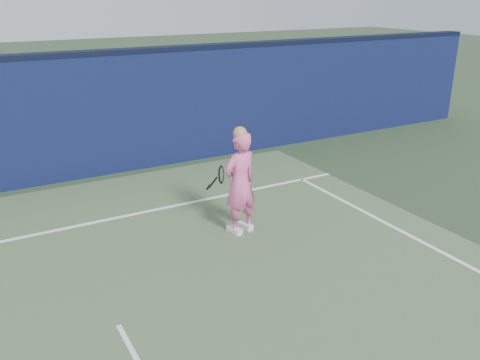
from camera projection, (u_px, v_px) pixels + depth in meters
backstop_wall at (33, 124)px, 10.07m from camera, size 24.00×0.40×2.50m
wall_cap at (23, 57)px, 9.62m from camera, size 24.00×0.42×0.10m
player at (240, 183)px, 8.09m from camera, size 0.69×0.53×1.77m
racket at (220, 176)px, 8.44m from camera, size 0.51×0.37×0.31m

